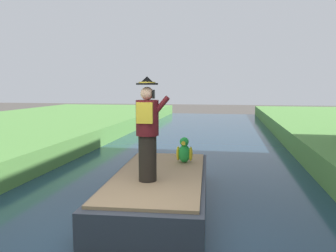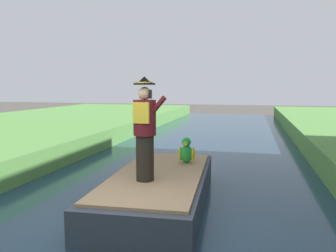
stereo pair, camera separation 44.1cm
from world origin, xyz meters
TOP-DOWN VIEW (x-y plane):
  - boat at (0.00, 1.96)m, footprint 2.05×4.30m
  - person_pirate at (-0.09, 1.40)m, footprint 0.61×0.42m
  - parrot_plush at (0.36, 2.95)m, footprint 0.36×0.35m

SIDE VIEW (x-z plane):
  - boat at x=0.00m, z-range 0.10..0.71m
  - parrot_plush at x=0.36m, z-range 0.67..1.24m
  - person_pirate at x=-0.09m, z-range 0.71..2.56m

